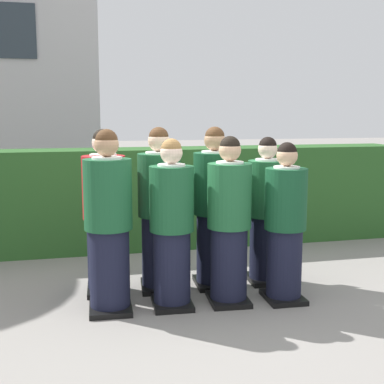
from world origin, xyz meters
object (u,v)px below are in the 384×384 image
at_px(student_front_row_3, 285,227).
at_px(student_front_row_0, 109,226).
at_px(student_front_row_2, 229,225).
at_px(student_in_red_blazer, 105,216).
at_px(student_front_row_1, 172,228).
at_px(student_rear_row_2, 214,211).
at_px(student_rear_row_1, 159,213).
at_px(student_rear_row_3, 266,214).

bearing_deg(student_front_row_3, student_front_row_0, 175.82).
height_order(student_front_row_2, student_in_red_blazer, student_in_red_blazer).
xyz_separation_m(student_front_row_1, student_in_red_blazer, (-0.58, 0.56, 0.04)).
height_order(student_front_row_0, student_front_row_3, student_front_row_0).
relative_size(student_front_row_1, student_front_row_3, 1.03).
relative_size(student_front_row_1, student_rear_row_2, 0.95).
height_order(student_front_row_1, student_rear_row_1, student_rear_row_1).
distance_m(student_front_row_0, student_front_row_1, 0.58).
height_order(student_rear_row_1, student_rear_row_2, same).
distance_m(student_front_row_1, student_front_row_3, 1.10).
bearing_deg(student_rear_row_1, student_front_row_0, -138.31).
bearing_deg(student_rear_row_3, student_front_row_3, -93.58).
bearing_deg(student_front_row_3, student_front_row_1, 174.83).
xyz_separation_m(student_front_row_0, student_rear_row_1, (0.56, 0.49, 0.00)).
relative_size(student_in_red_blazer, student_rear_row_3, 1.06).
relative_size(student_front_row_2, student_rear_row_1, 0.96).
relative_size(student_front_row_1, student_in_red_blazer, 0.96).
xyz_separation_m(student_front_row_0, student_rear_row_3, (1.71, 0.46, -0.05)).
height_order(student_front_row_1, student_front_row_3, student_front_row_1).
height_order(student_front_row_1, student_in_red_blazer, student_in_red_blazer).
bearing_deg(student_rear_row_2, student_front_row_2, -90.23).
xyz_separation_m(student_front_row_0, student_front_row_1, (0.58, -0.02, -0.04)).
relative_size(student_front_row_0, student_rear_row_2, 1.00).
relative_size(student_front_row_0, student_in_red_blazer, 1.01).
xyz_separation_m(student_front_row_2, student_rear_row_1, (-0.58, 0.55, 0.04)).
distance_m(student_front_row_1, student_rear_row_3, 1.23).
bearing_deg(student_rear_row_1, student_front_row_1, -87.22).
bearing_deg(student_front_row_2, student_front_row_3, -7.30).
distance_m(student_front_row_1, student_rear_row_1, 0.52).
xyz_separation_m(student_front_row_3, student_in_red_blazer, (-1.67, 0.65, 0.06)).
height_order(student_front_row_2, student_rear_row_2, student_rear_row_2).
bearing_deg(student_front_row_0, student_rear_row_1, 41.69).
distance_m(student_front_row_2, student_rear_row_2, 0.52).
bearing_deg(student_front_row_3, student_in_red_blazer, 158.60).
bearing_deg(student_rear_row_1, student_rear_row_3, -1.65).
relative_size(student_in_red_blazer, student_rear_row_2, 0.99).
bearing_deg(student_in_red_blazer, student_rear_row_2, -3.13).
xyz_separation_m(student_front_row_2, student_rear_row_3, (0.58, 0.51, -0.02)).
xyz_separation_m(student_front_row_2, student_in_red_blazer, (-1.13, 0.59, 0.03)).
xyz_separation_m(student_front_row_0, student_rear_row_2, (1.13, 0.47, 0.00)).
relative_size(student_front_row_1, student_front_row_2, 0.99).
bearing_deg(student_front_row_3, student_rear_row_3, 86.42).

